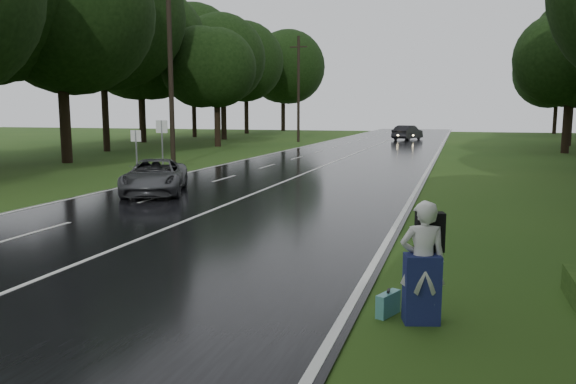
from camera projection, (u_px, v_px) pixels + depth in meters
name	position (u px, v px, depth m)	size (l,w,h in m)	color
ground	(86.00, 262.00, 11.60)	(160.00, 160.00, 0.00)	#2A4915
road	(319.00, 168.00, 30.50)	(12.00, 140.00, 0.04)	black
lane_center	(319.00, 168.00, 30.49)	(0.12, 140.00, 0.01)	silver
grey_car	(155.00, 176.00, 21.01)	(2.13, 4.62, 1.28)	#46484B
far_car	(408.00, 133.00, 59.95)	(1.67, 4.79, 1.58)	black
hitchhiker	(423.00, 266.00, 8.19)	(0.77, 0.73, 1.85)	silver
suitcase	(388.00, 304.00, 8.56)	(0.15, 0.51, 0.36)	teal
utility_pole_mid	(173.00, 166.00, 32.22)	(1.80, 0.28, 10.70)	black
utility_pole_far	(298.00, 142.00, 56.93)	(1.80, 0.28, 10.58)	black
road_sign_a	(137.00, 178.00, 26.32)	(0.54, 0.10, 2.25)	white
road_sign_b	(163.00, 172.00, 28.58)	(0.64, 0.10, 2.67)	white
tree_left_d	(67.00, 163.00, 33.95)	(10.31, 10.31, 16.12)	black
tree_left_e	(218.00, 146.00, 49.59)	(8.19, 8.19, 12.80)	black
tree_left_f	(224.00, 139.00, 61.91)	(9.85, 9.85, 15.40)	black
tree_right_e	(565.00, 153.00, 41.71)	(8.36, 8.36, 13.06)	black
tree_right_f	(567.00, 146.00, 50.61)	(9.11, 9.11, 14.24)	black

